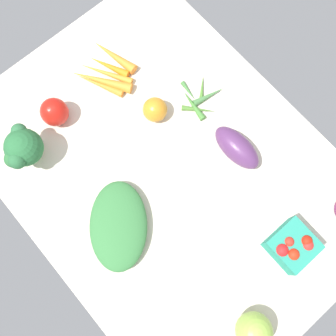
{
  "coord_description": "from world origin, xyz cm",
  "views": [
    {
      "loc": [
        19.26,
        -16.7,
        103.47
      ],
      "look_at": [
        0.0,
        0.0,
        4.0
      ],
      "focal_mm": 42.22,
      "sensor_mm": 36.0,
      "label": 1
    }
  ],
  "objects": [
    {
      "name": "eggplant",
      "position": [
        7.85,
        16.89,
        5.4
      ],
      "size": [
        14.62,
        7.32,
        6.8
      ],
      "primitive_type": "ellipsoid",
      "rotation": [
        0.0,
        0.0,
        3.18
      ],
      "color": "#593162",
      "rests_on": "tablecloth"
    },
    {
      "name": "heirloom_tomato_orange",
      "position": [
        -14.2,
        7.71,
        5.32
      ],
      "size": [
        6.64,
        6.64,
        6.64
      ],
      "primitive_type": "sphere",
      "color": "orange",
      "rests_on": "tablecloth"
    },
    {
      "name": "berry_basket",
      "position": [
        35.03,
        9.8,
        5.63
      ],
      "size": [
        9.99,
        9.99,
        7.51
      ],
      "color": "teal",
      "rests_on": "tablecloth"
    },
    {
      "name": "carrot_bunch",
      "position": [
        -32.68,
        5.35,
        3.3
      ],
      "size": [
        19.36,
        16.54,
        2.93
      ],
      "color": "orange",
      "rests_on": "tablecloth"
    },
    {
      "name": "bell_pepper_red",
      "position": [
        -30.83,
        -13.04,
        6.14
      ],
      "size": [
        10.29,
        10.29,
        8.27
      ],
      "primitive_type": "ellipsoid",
      "rotation": [
        0.0,
        0.0,
        5.3
      ],
      "color": "red",
      "rests_on": "tablecloth"
    },
    {
      "name": "leafy_greens_clump",
      "position": [
        3.22,
        -19.15,
        4.67
      ],
      "size": [
        26.74,
        25.41,
        5.34
      ],
      "primitive_type": "ellipsoid",
      "rotation": [
        0.0,
        0.0,
        5.61
      ],
      "color": "#377A3E",
      "rests_on": "tablecloth"
    },
    {
      "name": "heirloom_tomato_green",
      "position": [
        42.69,
        -10.82,
        6.36
      ],
      "size": [
        8.72,
        8.72,
        8.72
      ],
      "primitive_type": "sphere",
      "color": "#94BD48",
      "rests_on": "tablecloth"
    },
    {
      "name": "tablecloth",
      "position": [
        0.0,
        0.0,
        1.0
      ],
      "size": [
        104.0,
        76.0,
        2.0
      ],
      "primitive_type": "cube",
      "color": "beige",
      "rests_on": "ground"
    },
    {
      "name": "okra_pile",
      "position": [
        -9.19,
        19.52,
        2.83
      ],
      "size": [
        13.15,
        13.53,
        1.84
      ],
      "color": "#3F7939",
      "rests_on": "tablecloth"
    },
    {
      "name": "broccoli_head",
      "position": [
        -26.32,
        -24.96,
        9.81
      ],
      "size": [
        10.29,
        10.67,
        12.59
      ],
      "color": "#95CB7B",
      "rests_on": "tablecloth"
    }
  ]
}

